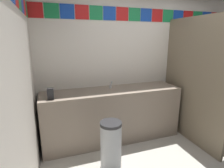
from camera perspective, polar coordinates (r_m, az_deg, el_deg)
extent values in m
cube|color=silver|center=(3.55, 9.69, 7.39)|extent=(3.89, 0.08, 2.66)
cube|color=red|center=(3.07, -22.96, 20.56)|extent=(0.22, 0.01, 0.22)
cube|color=#1E8C4C|center=(3.07, -18.41, 20.94)|extent=(0.22, 0.01, 0.22)
cube|color=#1947B7|center=(3.09, -13.87, 21.19)|extent=(0.22, 0.01, 0.22)
cube|color=red|center=(3.12, -9.38, 21.32)|extent=(0.22, 0.01, 0.22)
cube|color=#1E8C4C|center=(3.17, -5.01, 21.34)|extent=(0.22, 0.01, 0.22)
cube|color=#1947B7|center=(3.23, -0.79, 21.25)|extent=(0.22, 0.01, 0.22)
cube|color=red|center=(3.31, 3.25, 21.06)|extent=(0.22, 0.01, 0.22)
cube|color=#1E8C4C|center=(3.40, 7.06, 20.79)|extent=(0.22, 0.01, 0.22)
cube|color=#1947B7|center=(3.51, 10.65, 20.47)|extent=(0.22, 0.01, 0.22)
cube|color=red|center=(3.62, 14.01, 20.09)|extent=(0.22, 0.01, 0.22)
cube|color=#1E8C4C|center=(3.75, 17.13, 19.68)|extent=(0.22, 0.01, 0.22)
cube|color=#1947B7|center=(3.89, 20.02, 19.25)|extent=(0.22, 0.01, 0.22)
cube|color=red|center=(4.03, 22.70, 18.82)|extent=(0.22, 0.01, 0.22)
cube|color=#1E8C4C|center=(4.18, 25.18, 18.37)|extent=(0.22, 0.01, 0.22)
cube|color=#1947B7|center=(4.34, 27.47, 17.93)|extent=(0.22, 0.01, 0.22)
cube|color=red|center=(4.50, 29.58, 17.50)|extent=(0.22, 0.01, 0.22)
cube|color=#1E8C4C|center=(4.67, 31.54, 17.08)|extent=(0.22, 0.01, 0.22)
cube|color=silver|center=(1.55, -29.09, -2.94)|extent=(0.08, 3.16, 2.66)
cube|color=#1947B7|center=(2.53, -26.36, 21.84)|extent=(0.01, 0.22, 0.22)
cube|color=red|center=(2.75, -25.78, 21.16)|extent=(0.01, 0.22, 0.22)
cube|color=#1E8C4C|center=(2.97, -25.30, 20.58)|extent=(0.01, 0.22, 0.22)
cube|color=gray|center=(3.20, 0.15, -9.58)|extent=(2.33, 0.58, 0.90)
cube|color=gray|center=(3.31, -1.41, -1.26)|extent=(2.33, 0.03, 0.08)
cylinder|color=white|center=(3.03, 0.34, -2.98)|extent=(0.34, 0.34, 0.10)
cylinder|color=silver|center=(3.14, -0.50, -0.87)|extent=(0.04, 0.04, 0.05)
cylinder|color=silver|center=(3.07, -0.21, 0.16)|extent=(0.02, 0.06, 0.09)
cube|color=black|center=(2.70, -18.74, -2.93)|extent=(0.09, 0.07, 0.16)
cylinder|color=black|center=(2.68, -18.62, -4.43)|extent=(0.02, 0.02, 0.03)
cube|color=#726651|center=(3.31, 23.97, 0.71)|extent=(0.04, 1.43, 2.07)
cylinder|color=white|center=(4.10, 27.42, -9.53)|extent=(0.38, 0.38, 0.40)
torus|color=white|center=(4.02, 27.77, -6.71)|extent=(0.39, 0.39, 0.05)
cube|color=white|center=(4.11, 25.91, -3.78)|extent=(0.34, 0.17, 0.34)
cylinder|color=#999EA3|center=(2.60, -0.34, -18.93)|extent=(0.29, 0.29, 0.63)
cylinder|color=#262628|center=(2.44, -0.35, -12.32)|extent=(0.29, 0.29, 0.04)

